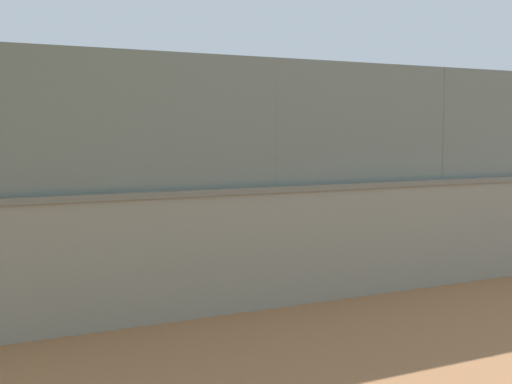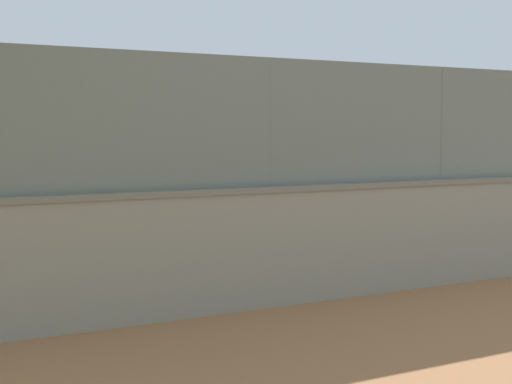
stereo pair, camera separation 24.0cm
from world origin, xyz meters
The scene contains 6 objects.
ground_plane centered at (0.00, 0.00, 0.00)m, with size 260.00×260.00×0.00m, color #A36B42.
perimeter_wall centered at (-2.59, 13.56, 0.85)m, with size 22.57×0.52×1.69m.
fence_panel_on_wall centered at (-2.59, 13.56, 2.59)m, with size 22.19×0.14×1.78m.
player_foreground_swinging centered at (1.91, 9.05, 0.92)m, with size 1.25×0.74×1.56m.
player_crossing_court centered at (1.02, 7.14, 1.01)m, with size 0.72×0.84×1.70m.
sports_ball centered at (1.32, 11.27, 0.10)m, with size 0.20×0.20×0.20m, color yellow.
Camera 1 is at (7.71, 22.63, 2.46)m, focal length 53.34 mm.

